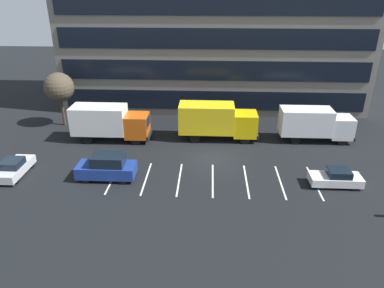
{
  "coord_description": "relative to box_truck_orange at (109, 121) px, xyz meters",
  "views": [
    {
      "loc": [
        -0.4,
        -29.44,
        15.21
      ],
      "look_at": [
        -1.94,
        0.45,
        1.4
      ],
      "focal_mm": 33.4,
      "sensor_mm": 36.0,
      "label": 1
    }
  ],
  "objects": [
    {
      "name": "ground_plane",
      "position": [
        10.61,
        -4.1,
        -2.06
      ],
      "size": [
        120.0,
        120.0,
        0.0
      ],
      "primitive_type": "plane",
      "color": "black"
    },
    {
      "name": "office_building",
      "position": [
        10.61,
        13.86,
        8.74
      ],
      "size": [
        37.28,
        12.26,
        21.6
      ],
      "color": "slate",
      "rests_on": "ground_plane"
    },
    {
      "name": "lot_markings",
      "position": [
        10.61,
        -7.71,
        -2.06
      ],
      "size": [
        16.94,
        5.4,
        0.01
      ],
      "color": "silver",
      "rests_on": "ground_plane"
    },
    {
      "name": "box_truck_orange",
      "position": [
        0.0,
        0.0,
        0.0
      ],
      "size": [
        7.89,
        2.61,
        3.66
      ],
      "color": "#D85914",
      "rests_on": "ground_plane"
    },
    {
      "name": "box_truck_yellow_all",
      "position": [
        10.94,
        0.86,
        0.06
      ],
      "size": [
        8.11,
        2.69,
        3.76
      ],
      "color": "yellow",
      "rests_on": "ground_plane"
    },
    {
      "name": "box_truck_white",
      "position": [
        20.94,
        0.93,
        -0.13
      ],
      "size": [
        7.41,
        2.45,
        3.43
      ],
      "color": "white",
      "rests_on": "ground_plane"
    },
    {
      "name": "sedan_silver",
      "position": [
        -6.23,
        -7.71,
        -1.35
      ],
      "size": [
        1.75,
        4.18,
        1.5
      ],
      "color": "silver",
      "rests_on": "ground_plane"
    },
    {
      "name": "suv_navy",
      "position": [
        1.81,
        -7.83,
        -1.01
      ],
      "size": [
        4.82,
        2.04,
        2.18
      ],
      "color": "navy",
      "rests_on": "ground_plane"
    },
    {
      "name": "sedan_white",
      "position": [
        20.53,
        -8.03,
        -1.37
      ],
      "size": [
        4.08,
        1.71,
        1.46
      ],
      "color": "white",
      "rests_on": "ground_plane"
    },
    {
      "name": "bare_tree",
      "position": [
        -6.39,
        3.92,
        2.36
      ],
      "size": [
        3.23,
        3.23,
        6.06
      ],
      "color": "#473323",
      "rests_on": "ground_plane"
    }
  ]
}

